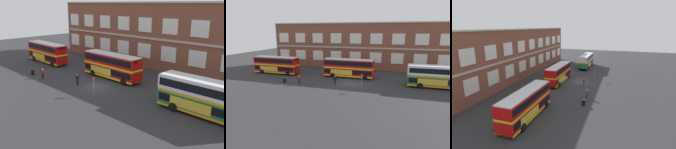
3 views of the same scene
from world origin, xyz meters
The scene contains 9 objects.
ground_plane centered at (0.00, 2.00, 0.00)m, with size 120.00×120.00×0.00m, color #2B2B2D.
brick_terminal_building centered at (0.49, 17.98, 5.98)m, with size 53.30×8.19×12.25m.
double_decker_near centered at (-19.19, 3.34, 2.15)m, with size 11.02×2.94×4.07m.
double_decker_middle centered at (-1.61, 4.70, 2.15)m, with size 11.02×2.95×4.07m.
double_decker_far centered at (16.02, 1.59, 2.15)m, with size 11.00×2.89×4.07m.
waiting_passenger centered at (-2.71, -1.51, 0.93)m, with size 0.64×0.32×1.70m.
second_passenger centered at (-9.40, -3.50, 0.93)m, with size 0.63×0.36×1.70m.
bus_stand_flag centered at (2.80, -3.02, 1.64)m, with size 0.44×0.10×2.70m.
station_litter_bin centered at (-12.70, -3.55, 0.52)m, with size 0.60×0.60×1.03m.
Camera 2 is at (8.54, -35.50, 10.25)m, focal length 30.67 mm.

